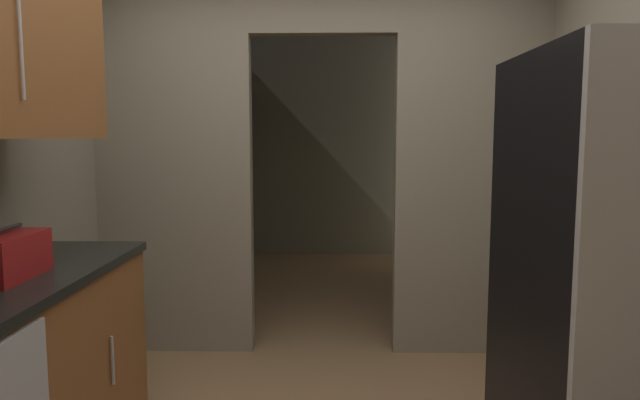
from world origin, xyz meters
The scene contains 3 objects.
kitchen_partition centered at (-0.01, 1.60, 1.52)m, with size 3.02×0.12×2.83m.
adjoining_room_shell centered at (0.00, 3.77, 1.41)m, with size 3.02×3.36×2.83m.
boombox centered at (-1.17, -0.13, 1.02)m, with size 0.21×0.36×0.20m.
Camera 1 is at (0.07, -2.22, 1.47)m, focal length 31.84 mm.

